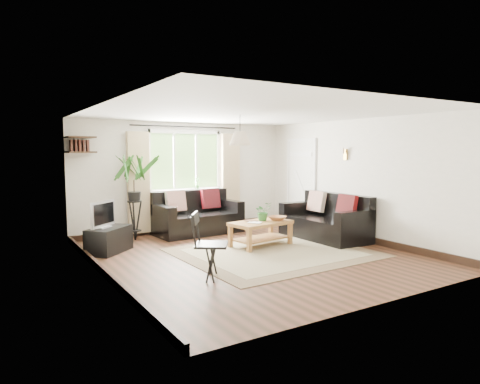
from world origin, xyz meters
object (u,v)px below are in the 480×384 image
sofa_back (198,213)px  coffee_table (261,234)px  folding_chair (212,246)px  palm_stand (134,198)px  tv_stand (109,240)px  sofa_right (324,218)px

sofa_back → coffee_table: sofa_back is taller
folding_chair → sofa_back: bearing=11.1°
palm_stand → folding_chair: size_ratio=1.84×
sofa_back → tv_stand: size_ratio=2.23×
sofa_back → coffee_table: (0.45, -1.74, -0.20)m
tv_stand → folding_chair: 2.47m
sofa_back → sofa_right: size_ratio=1.00×
palm_stand → sofa_right: bearing=-29.9°
coffee_table → folding_chair: size_ratio=1.23×
sofa_right → folding_chair: folding_chair is taller
sofa_back → tv_stand: (-2.09, -0.74, -0.21)m
sofa_back → tv_stand: bearing=-164.2°
sofa_right → coffee_table: size_ratio=1.61×
palm_stand → tv_stand: bearing=-132.7°
tv_stand → folding_chair: bearing=-112.8°
sofa_right → tv_stand: sofa_right is taller
coffee_table → palm_stand: bearing=135.7°
palm_stand → folding_chair: palm_stand is taller
sofa_back → folding_chair: folding_chair is taller
sofa_right → coffee_table: 1.49m
folding_chair → sofa_right: bearing=-35.4°
sofa_right → folding_chair: (-3.21, -1.21, 0.03)m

